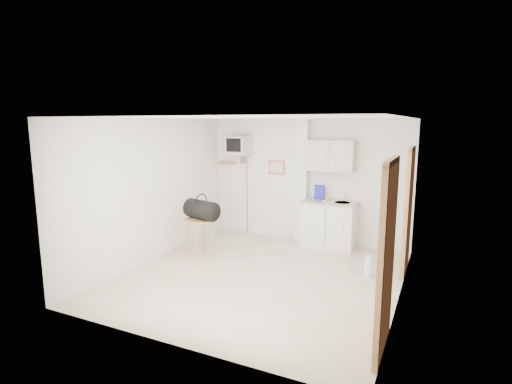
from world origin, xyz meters
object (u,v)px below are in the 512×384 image
at_px(round_table, 200,225).
at_px(duffel_bag, 202,210).
at_px(water_bottle, 368,267).
at_px(crt_television, 238,146).

distance_m(round_table, duffel_bag, 0.29).
xyz_separation_m(round_table, water_bottle, (3.02, 0.21, -0.40)).
bearing_deg(crt_television, water_bottle, -23.84).
distance_m(duffel_bag, water_bottle, 3.06).
bearing_deg(crt_television, round_table, -89.70).
distance_m(crt_television, water_bottle, 3.75).
relative_size(crt_television, duffel_bag, 3.02).
bearing_deg(water_bottle, duffel_bag, -175.99).
bearing_deg(crt_television, duffel_bag, -88.25).
xyz_separation_m(round_table, duffel_bag, (0.04, 0.00, 0.29)).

